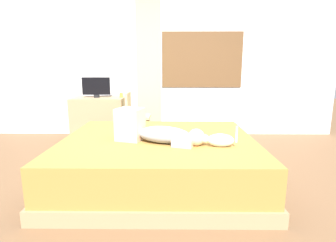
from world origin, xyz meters
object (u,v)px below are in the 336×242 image
Objects in this scene: bed at (159,160)px; chair_by_desk at (134,114)px; cat at (219,140)px; person_lying at (155,131)px; tv_monitor at (96,87)px; cup at (121,95)px; desk at (100,118)px.

chair_by_desk reaches higher than bed.
bed is 5.98× the size of cat.
tv_monitor reaches higher than person_lying.
chair_by_desk reaches higher than cup.
cup is (-0.70, 1.97, 0.17)m from person_lying.
tv_monitor is (-1.17, 1.81, 0.67)m from bed.
person_lying reaches higher than bed.
tv_monitor is at bearing 122.86° from bed.
chair_by_desk is at bearing 104.88° from person_lying.
person_lying is 1.70m from chair_by_desk.
cup reaches higher than cat.
chair_by_desk reaches higher than desk.
person_lying is at bearing -60.60° from desk.
chair_by_desk is (-0.47, 1.49, 0.26)m from bed.
cat is 0.74× the size of tv_monitor.
person_lying is 1.08× the size of chair_by_desk.
desk is at bearing 119.40° from person_lying.
cat is 0.40× the size of desk.
bed is 2.29× the size of person_lying.
bed is 0.75m from cat.
person_lying is 2.10m from cup.
cat is at bearing -50.68° from desk.
desk is 1.05× the size of chair_by_desk.
cat reaches higher than bed.
chair_by_desk is (0.27, -0.33, -0.27)m from cup.
chair_by_desk is at bearing -50.72° from cup.
desk is (-1.14, 1.81, 0.12)m from bed.
tv_monitor is (-0.03, -0.00, 0.55)m from desk.
desk is at bearing 154.74° from chair_by_desk.
cup is (-0.74, 1.82, 0.53)m from bed.
desk is 0.55m from tv_monitor.
cup reaches higher than bed.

